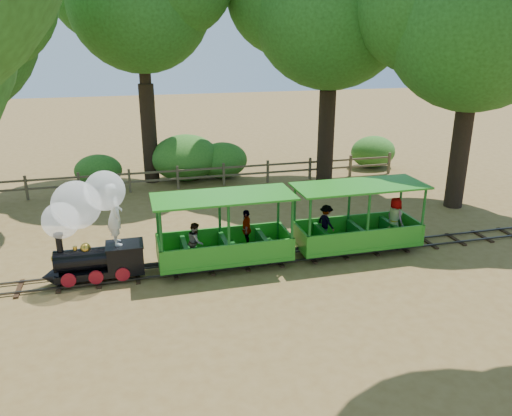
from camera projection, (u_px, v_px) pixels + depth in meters
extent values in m
plane|color=olive|center=(244.00, 264.00, 14.36)|extent=(90.00, 90.00, 0.00)
cube|color=#3F3D3A|center=(247.00, 266.00, 14.06)|extent=(22.00, 0.05, 0.05)
cube|color=#3F3D3A|center=(242.00, 257.00, 14.61)|extent=(22.00, 0.05, 0.05)
cube|color=#382314|center=(244.00, 263.00, 14.35)|extent=(0.12, 1.00, 0.05)
cube|color=#382314|center=(60.00, 284.00, 13.14)|extent=(0.12, 1.00, 0.05)
cube|color=#382314|center=(400.00, 246.00, 15.55)|extent=(0.12, 1.00, 0.05)
cube|color=black|center=(101.00, 271.00, 13.31)|extent=(2.28, 0.73, 0.19)
cylinder|color=black|center=(85.00, 259.00, 13.10)|extent=(1.45, 0.58, 0.58)
cylinder|color=black|center=(59.00, 243.00, 12.79)|extent=(0.17, 0.17, 0.46)
sphere|color=gold|center=(85.00, 248.00, 13.01)|extent=(0.27, 0.27, 0.27)
cylinder|color=gold|center=(75.00, 248.00, 12.94)|extent=(0.10, 0.10, 0.10)
cube|color=black|center=(125.00, 255.00, 13.35)|extent=(0.93, 0.73, 0.57)
cube|color=black|center=(124.00, 245.00, 13.25)|extent=(0.99, 0.79, 0.04)
cone|color=black|center=(51.00, 277.00, 13.02)|extent=(0.47, 0.66, 0.66)
cylinder|color=gold|center=(54.00, 259.00, 12.88)|extent=(0.10, 0.15, 0.15)
cylinder|color=maroon|center=(69.00, 280.00, 12.78)|extent=(0.37, 0.06, 0.37)
cylinder|color=maroon|center=(71.00, 268.00, 13.47)|extent=(0.37, 0.06, 0.37)
cylinder|color=maroon|center=(96.00, 277.00, 12.95)|extent=(0.37, 0.06, 0.37)
cylinder|color=maroon|center=(97.00, 265.00, 13.63)|extent=(0.37, 0.06, 0.37)
cylinder|color=maroon|center=(123.00, 274.00, 13.11)|extent=(0.37, 0.06, 0.37)
cylinder|color=maroon|center=(122.00, 263.00, 13.79)|extent=(0.37, 0.06, 0.37)
sphere|color=white|center=(61.00, 220.00, 12.67)|extent=(0.93, 0.93, 0.93)
sphere|color=white|center=(76.00, 205.00, 12.70)|extent=(1.24, 1.24, 1.24)
sphere|color=white|center=(105.00, 191.00, 12.82)|extent=(1.04, 1.04, 1.04)
imported|color=silver|center=(115.00, 214.00, 12.99)|extent=(0.50, 0.67, 1.66)
cube|color=#26881D|center=(225.00, 255.00, 14.11)|extent=(3.72, 1.42, 0.11)
cube|color=#14591B|center=(225.00, 260.00, 14.15)|extent=(3.34, 0.55, 0.15)
cube|color=#26881D|center=(229.00, 254.00, 13.39)|extent=(3.72, 0.07, 0.55)
cube|color=#26881D|center=(220.00, 236.00, 14.61)|extent=(3.72, 0.07, 0.55)
cube|color=#26881D|center=(223.00, 197.00, 13.54)|extent=(3.88, 1.58, 0.05)
cylinder|color=#14591B|center=(161.00, 242.00, 12.81)|extent=(0.08, 0.08, 1.75)
cylinder|color=#14591B|center=(158.00, 224.00, 13.99)|extent=(0.08, 0.08, 1.75)
cylinder|color=#14591B|center=(292.00, 229.00, 13.66)|extent=(0.08, 0.08, 1.75)
cylinder|color=#14591B|center=(278.00, 214.00, 14.84)|extent=(0.08, 0.08, 1.75)
cube|color=#14591B|center=(185.00, 251.00, 13.75)|extent=(0.13, 1.20, 0.44)
cube|color=#14591B|center=(225.00, 247.00, 14.02)|extent=(0.13, 1.20, 0.44)
cube|color=#14591B|center=(263.00, 243.00, 14.29)|extent=(0.13, 1.20, 0.44)
cylinder|color=black|center=(184.00, 269.00, 13.51)|extent=(0.31, 0.07, 0.31)
cylinder|color=black|center=(181.00, 257.00, 14.19)|extent=(0.31, 0.07, 0.31)
cylinder|color=black|center=(269.00, 259.00, 14.08)|extent=(0.31, 0.07, 0.31)
cylinder|color=black|center=(262.00, 249.00, 14.76)|extent=(0.31, 0.07, 0.31)
imported|color=gray|center=(196.00, 242.00, 13.52)|extent=(0.50, 0.59, 1.09)
imported|color=gray|center=(246.00, 229.00, 14.32)|extent=(0.46, 0.73, 1.16)
cube|color=#26881D|center=(356.00, 241.00, 15.08)|extent=(3.72, 1.42, 0.11)
cube|color=#14591B|center=(356.00, 245.00, 15.13)|extent=(3.34, 0.55, 0.15)
cube|color=#26881D|center=(367.00, 239.00, 14.37)|extent=(3.72, 0.07, 0.55)
cube|color=#26881D|center=(347.00, 224.00, 15.59)|extent=(3.72, 0.07, 0.55)
cube|color=#26881D|center=(360.00, 186.00, 14.51)|extent=(3.88, 1.58, 0.05)
cylinder|color=#14591B|center=(310.00, 227.00, 13.78)|extent=(0.08, 0.08, 1.75)
cylinder|color=#14591B|center=(295.00, 212.00, 14.96)|extent=(0.08, 0.08, 1.75)
cylinder|color=#14591B|center=(423.00, 216.00, 14.64)|extent=(0.08, 0.08, 1.75)
cylinder|color=#14591B|center=(400.00, 203.00, 15.81)|extent=(0.08, 0.08, 1.75)
cube|color=#14591B|center=(322.00, 236.00, 14.73)|extent=(0.13, 1.20, 0.44)
cube|color=#14591B|center=(357.00, 233.00, 15.00)|extent=(0.13, 1.20, 0.44)
cube|color=#14591B|center=(390.00, 229.00, 15.26)|extent=(0.13, 1.20, 0.44)
cylinder|color=black|center=(324.00, 253.00, 14.49)|extent=(0.31, 0.07, 0.31)
cylinder|color=black|center=(315.00, 243.00, 15.17)|extent=(0.31, 0.07, 0.31)
cylinder|color=black|center=(397.00, 245.00, 15.06)|extent=(0.31, 0.07, 0.31)
cylinder|color=black|center=(385.00, 236.00, 15.74)|extent=(0.31, 0.07, 0.31)
imported|color=gray|center=(326.00, 222.00, 14.99)|extent=(0.58, 0.77, 1.06)
imported|color=gray|center=(395.00, 217.00, 15.10)|extent=(0.51, 0.68, 1.25)
cylinder|color=#2D2116|center=(149.00, 134.00, 21.86)|extent=(0.66, 0.66, 4.30)
cylinder|color=#2D2116|center=(143.00, 54.00, 20.75)|extent=(0.50, 0.50, 2.45)
cylinder|color=#2D2116|center=(326.00, 137.00, 21.88)|extent=(0.72, 0.72, 4.02)
cylinder|color=#2D2116|center=(329.00, 62.00, 20.85)|extent=(0.54, 0.54, 2.30)
sphere|color=#214917|center=(332.00, 8.00, 20.15)|extent=(6.55, 6.55, 6.55)
cylinder|color=#2D2116|center=(459.00, 159.00, 18.66)|extent=(0.68, 0.68, 3.71)
cylinder|color=#2D2116|center=(470.00, 79.00, 17.71)|extent=(0.51, 0.51, 2.12)
sphere|color=#214917|center=(478.00, 19.00, 17.05)|extent=(6.32, 6.32, 6.32)
sphere|color=#214917|center=(425.00, 0.00, 17.51)|extent=(5.05, 5.05, 5.05)
cube|color=brown|center=(26.00, 188.00, 19.82)|extent=(0.10, 0.10, 1.00)
cube|color=brown|center=(79.00, 184.00, 20.30)|extent=(0.10, 0.10, 1.00)
cube|color=brown|center=(130.00, 181.00, 20.78)|extent=(0.10, 0.10, 1.00)
cube|color=brown|center=(178.00, 178.00, 21.26)|extent=(0.10, 0.10, 1.00)
cube|color=brown|center=(224.00, 174.00, 21.75)|extent=(0.10, 0.10, 1.00)
cube|color=brown|center=(268.00, 171.00, 22.23)|extent=(0.10, 0.10, 1.00)
cube|color=brown|center=(310.00, 169.00, 22.71)|extent=(0.10, 0.10, 1.00)
cube|color=brown|center=(350.00, 166.00, 23.19)|extent=(0.10, 0.10, 1.00)
cube|color=brown|center=(389.00, 163.00, 23.67)|extent=(0.10, 0.10, 1.00)
cube|color=brown|center=(201.00, 169.00, 21.41)|extent=(18.00, 0.06, 0.08)
cube|color=brown|center=(201.00, 177.00, 21.52)|extent=(18.00, 0.06, 0.08)
ellipsoid|color=#2D6B1E|center=(98.00, 171.00, 21.60)|extent=(2.02, 1.55, 1.40)
ellipsoid|color=#2D6B1E|center=(185.00, 158.00, 22.40)|extent=(3.01, 2.31, 2.08)
ellipsoid|color=#2D6B1E|center=(222.00, 160.00, 22.87)|extent=(2.37, 1.82, 1.64)
ellipsoid|color=#2D6B1E|center=(373.00, 152.00, 24.72)|extent=(2.26, 1.74, 1.56)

